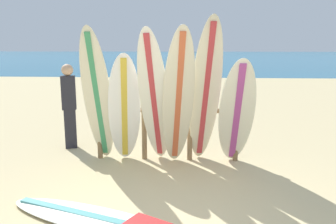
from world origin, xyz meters
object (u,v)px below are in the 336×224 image
object	(u,v)px
surfboard_leaning_far_left	(98,98)
surfboard_leaning_right	(237,114)
small_boat_offshore	(123,60)
surfboard_leaning_left	(124,109)
surfboard_rack	(167,124)
surfboard_leaning_center_left	(154,99)
surfboard_lying_on_sand	(96,219)
surfboard_leaning_center_right	(205,94)
beachgoer_standing	(69,103)
surfboard_leaning_center	(178,99)

from	to	relation	value
surfboard_leaning_far_left	surfboard_leaning_right	size ratio (longest dim) A/B	1.26
surfboard_leaning_far_left	small_boat_offshore	world-z (taller)	surfboard_leaning_far_left
surfboard_leaning_left	surfboard_leaning_right	world-z (taller)	surfboard_leaning_left
surfboard_rack	surfboard_leaning_center_left	bearing A→B (deg)	-116.67
surfboard_leaning_right	small_boat_offshore	distance (m)	35.82
surfboard_lying_on_sand	surfboard_leaning_center_right	bearing A→B (deg)	55.77
surfboard_leaning_center_left	surfboard_leaning_right	world-z (taller)	surfboard_leaning_center_left
surfboard_rack	beachgoer_standing	xyz separation A→B (m)	(-1.96, 0.59, 0.27)
surfboard_rack	small_boat_offshore	size ratio (longest dim) A/B	1.09
surfboard_leaning_far_left	surfboard_leaning_center_left	bearing A→B (deg)	-1.69
surfboard_lying_on_sand	surfboard_leaning_right	bearing A→B (deg)	45.62
surfboard_leaning_right	small_boat_offshore	size ratio (longest dim) A/B	0.80
surfboard_leaning_center_left	surfboard_leaning_center_right	distance (m)	0.84
surfboard_leaning_center	surfboard_leaning_right	bearing A→B (deg)	3.12
surfboard_leaning_left	surfboard_leaning_center_left	bearing A→B (deg)	-11.24
surfboard_leaning_center_left	surfboard_lying_on_sand	xyz separation A→B (m)	(-0.50, -1.89, -1.12)
surfboard_leaning_far_left	surfboard_leaning_center_right	bearing A→B (deg)	1.55
surfboard_rack	small_boat_offshore	distance (m)	35.19
surfboard_rack	beachgoer_standing	distance (m)	2.06
surfboard_leaning_right	surfboard_lying_on_sand	size ratio (longest dim) A/B	0.75
surfboard_rack	surfboard_leaning_right	bearing A→B (deg)	-17.85
surfboard_leaning_left	surfboard_lying_on_sand	bearing A→B (deg)	-89.57
surfboard_leaning_far_left	small_boat_offshore	size ratio (longest dim) A/B	1.01
surfboard_leaning_far_left	surfboard_lying_on_sand	world-z (taller)	surfboard_leaning_far_left
surfboard_lying_on_sand	small_boat_offshore	size ratio (longest dim) A/B	1.07
surfboard_leaning_center	beachgoer_standing	bearing A→B (deg)	154.92
surfboard_leaning_center	surfboard_leaning_center_right	xyz separation A→B (m)	(0.44, 0.13, 0.08)
surfboard_rack	beachgoer_standing	world-z (taller)	beachgoer_standing
surfboard_rack	small_boat_offshore	world-z (taller)	surfboard_rack
beachgoer_standing	surfboard_leaning_far_left	bearing A→B (deg)	-48.54
surfboard_rack	beachgoer_standing	size ratio (longest dim) A/B	1.52
surfboard_leaning_center_right	surfboard_leaning_left	bearing A→B (deg)	178.88
surfboard_leaning_left	beachgoer_standing	distance (m)	1.52
surfboard_leaning_center_right	surfboard_leaning_right	xyz separation A→B (m)	(0.51, -0.08, -0.31)
surfboard_leaning_right	surfboard_leaning_left	bearing A→B (deg)	176.79
surfboard_lying_on_sand	beachgoer_standing	bearing A→B (deg)	113.98
surfboard_leaning_left	surfboard_leaning_center_right	size ratio (longest dim) A/B	0.77
surfboard_leaning_left	surfboard_leaning_center_left	distance (m)	0.56
surfboard_leaning_right	small_boat_offshore	world-z (taller)	surfboard_leaning_right
surfboard_leaning_far_left	surfboard_leaning_center	bearing A→B (deg)	-3.48
surfboard_leaning_far_left	surfboard_leaning_left	bearing A→B (deg)	9.86
surfboard_leaning_right	beachgoer_standing	distance (m)	3.26
surfboard_leaning_left	surfboard_leaning_center	size ratio (longest dim) A/B	0.82
surfboard_leaning_far_left	beachgoer_standing	world-z (taller)	surfboard_leaning_far_left
surfboard_leaning_left	surfboard_leaning_right	distance (m)	1.87
small_boat_offshore	surfboard_leaning_right	bearing A→B (deg)	-76.31
small_boat_offshore	surfboard_rack	bearing A→B (deg)	-78.00
surfboard_leaning_center_right	surfboard_lying_on_sand	bearing A→B (deg)	-124.23
surfboard_leaning_center_left	surfboard_leaning_left	bearing A→B (deg)	168.76
surfboard_leaning_left	beachgoer_standing	xyz separation A→B (m)	(-1.25, 0.86, -0.04)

